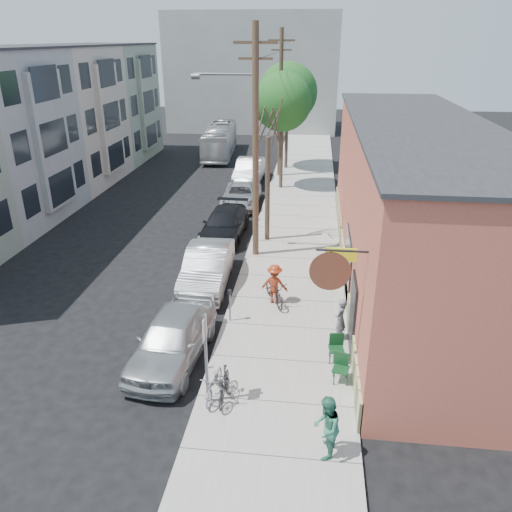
# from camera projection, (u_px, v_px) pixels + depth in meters

# --- Properties ---
(ground) EXTENTS (120.00, 120.00, 0.00)m
(ground) POSITION_uv_depth(u_px,v_px,m) (169.00, 323.00, 18.18)
(ground) COLOR black
(sidewalk) EXTENTS (4.50, 58.00, 0.15)m
(sidewalk) POSITION_uv_depth(u_px,v_px,m) (298.00, 223.00, 27.69)
(sidewalk) COLOR #ABA69E
(sidewalk) RESTS_ON ground
(cafe_building) EXTENTS (6.60, 20.20, 6.61)m
(cafe_building) POSITION_uv_depth(u_px,v_px,m) (410.00, 203.00, 20.42)
(cafe_building) COLOR #B75743
(cafe_building) RESTS_ON ground
(apartment_row) EXTENTS (6.30, 32.00, 9.00)m
(apartment_row) POSITION_uv_depth(u_px,v_px,m) (38.00, 127.00, 30.36)
(apartment_row) COLOR gray
(apartment_row) RESTS_ON ground
(end_cap_building) EXTENTS (18.00, 8.00, 12.00)m
(end_cap_building) POSITION_uv_depth(u_px,v_px,m) (254.00, 73.00, 54.16)
(end_cap_building) COLOR #989994
(end_cap_building) RESTS_ON ground
(sign_post) EXTENTS (0.07, 0.45, 2.80)m
(sign_post) POSITION_uv_depth(u_px,v_px,m) (206.00, 351.00, 13.36)
(sign_post) COLOR slate
(sign_post) RESTS_ON sidewalk
(parking_meter_near) EXTENTS (0.14, 0.14, 1.24)m
(parking_meter_near) POSITION_uv_depth(u_px,v_px,m) (230.00, 300.00, 17.71)
(parking_meter_near) COLOR slate
(parking_meter_near) RESTS_ON sidewalk
(parking_meter_far) EXTENTS (0.14, 0.14, 1.24)m
(parking_meter_far) POSITION_uv_depth(u_px,v_px,m) (256.00, 225.00, 24.76)
(parking_meter_far) COLOR slate
(parking_meter_far) RESTS_ON sidewalk
(utility_pole_near) EXTENTS (3.57, 0.28, 10.00)m
(utility_pole_near) POSITION_uv_depth(u_px,v_px,m) (254.00, 142.00, 21.47)
(utility_pole_near) COLOR #503A28
(utility_pole_near) RESTS_ON sidewalk
(utility_pole_far) EXTENTS (1.80, 0.28, 10.00)m
(utility_pole_far) POSITION_uv_depth(u_px,v_px,m) (280.00, 102.00, 34.94)
(utility_pole_far) COLOR #503A28
(utility_pole_far) RESTS_ON sidewalk
(tree_bare) EXTENTS (0.24, 0.24, 5.12)m
(tree_bare) POSITION_uv_depth(u_px,v_px,m) (267.00, 190.00, 24.31)
(tree_bare) COLOR #44392C
(tree_bare) RESTS_ON sidewalk
(tree_leafy_mid) EXTENTS (3.73, 3.73, 7.48)m
(tree_leafy_mid) POSITION_uv_depth(u_px,v_px,m) (282.00, 102.00, 31.78)
(tree_leafy_mid) COLOR #44392C
(tree_leafy_mid) RESTS_ON sidewalk
(tree_leafy_far) EXTENTS (4.40, 4.40, 7.82)m
(tree_leafy_far) POSITION_uv_depth(u_px,v_px,m) (288.00, 93.00, 36.94)
(tree_leafy_far) COLOR #44392C
(tree_leafy_far) RESTS_ON sidewalk
(patio_chair_a) EXTENTS (0.56, 0.56, 0.88)m
(patio_chair_a) POSITION_uv_depth(u_px,v_px,m) (336.00, 349.00, 15.62)
(patio_chair_a) COLOR #103C1D
(patio_chair_a) RESTS_ON sidewalk
(patio_chair_b) EXTENTS (0.61, 0.61, 0.88)m
(patio_chair_b) POSITION_uv_depth(u_px,v_px,m) (341.00, 369.00, 14.67)
(patio_chair_b) COLOR #103C1D
(patio_chair_b) RESTS_ON sidewalk
(patron_grey) EXTENTS (0.55, 0.64, 1.49)m
(patron_grey) POSITION_uv_depth(u_px,v_px,m) (340.00, 319.00, 16.68)
(patron_grey) COLOR gray
(patron_grey) RESTS_ON sidewalk
(patron_green) EXTENTS (0.76, 0.91, 1.69)m
(patron_green) POSITION_uv_depth(u_px,v_px,m) (326.00, 428.00, 11.91)
(patron_green) COLOR #317A5E
(patron_green) RESTS_ON sidewalk
(cyclist) EXTENTS (1.10, 0.75, 1.58)m
(cyclist) POSITION_uv_depth(u_px,v_px,m) (275.00, 284.00, 18.96)
(cyclist) COLOR maroon
(cyclist) RESTS_ON sidewalk
(cyclist_bike) EXTENTS (1.34, 1.96, 0.97)m
(cyclist_bike) POSITION_uv_depth(u_px,v_px,m) (274.00, 291.00, 19.08)
(cyclist_bike) COLOR black
(cyclist_bike) RESTS_ON sidewalk
(parked_bike_a) EXTENTS (0.45, 1.53, 0.92)m
(parked_bike_a) POSITION_uv_depth(u_px,v_px,m) (224.00, 385.00, 13.97)
(parked_bike_a) COLOR black
(parked_bike_a) RESTS_ON sidewalk
(parked_bike_b) EXTENTS (0.66, 1.62, 0.83)m
(parked_bike_b) POSITION_uv_depth(u_px,v_px,m) (214.00, 383.00, 14.11)
(parked_bike_b) COLOR slate
(parked_bike_b) RESTS_ON sidewalk
(car_0) EXTENTS (2.28, 4.87, 1.61)m
(car_0) POSITION_uv_depth(u_px,v_px,m) (172.00, 338.00, 15.79)
(car_0) COLOR #A6AAAE
(car_0) RESTS_ON ground
(car_1) EXTENTS (1.90, 4.99, 1.63)m
(car_1) POSITION_uv_depth(u_px,v_px,m) (207.00, 267.00, 20.64)
(car_1) COLOR #ACAEB4
(car_1) RESTS_ON ground
(car_2) EXTENTS (2.17, 5.03, 1.44)m
(car_2) POSITION_uv_depth(u_px,v_px,m) (225.00, 224.00, 25.66)
(car_2) COLOR black
(car_2) RESTS_ON ground
(car_3) EXTENTS (2.33, 4.82, 1.32)m
(car_3) POSITION_uv_depth(u_px,v_px,m) (241.00, 195.00, 30.55)
(car_3) COLOR #B2B4BA
(car_3) RESTS_ON ground
(car_4) EXTENTS (1.81, 5.09, 1.67)m
(car_4) POSITION_uv_depth(u_px,v_px,m) (249.00, 171.00, 35.42)
(car_4) COLOR #9999A0
(car_4) RESTS_ON ground
(bus) EXTENTS (2.90, 9.51, 2.61)m
(bus) POSITION_uv_depth(u_px,v_px,m) (220.00, 140.00, 43.32)
(bus) COLOR silver
(bus) RESTS_ON ground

